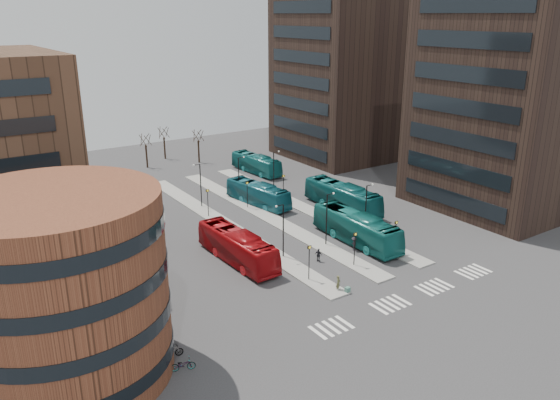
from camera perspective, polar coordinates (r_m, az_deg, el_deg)
ground at (r=50.66m, az=15.53°, el=-11.98°), size 160.00×160.00×0.00m
island_left at (r=69.51m, az=-5.68°, el=-2.59°), size 2.50×45.00×0.15m
island_mid at (r=72.34m, az=-1.51°, el=-1.63°), size 2.50×45.00×0.15m
island_right at (r=75.54m, az=2.32°, el=-0.74°), size 2.50×45.00×0.15m
suitcase at (r=53.38m, az=7.07°, el=-9.33°), size 0.52×0.43×0.60m
red_bus at (r=58.98m, az=-4.49°, el=-4.86°), size 3.31×12.50×3.46m
teal_bus_a at (r=64.15m, az=7.99°, el=-2.91°), size 3.23×12.96×3.60m
teal_bus_b at (r=76.36m, az=-2.32°, el=0.67°), size 4.25×11.54×3.14m
teal_bus_c at (r=74.69m, az=6.54°, el=0.33°), size 3.28×13.07×3.63m
teal_bus_d at (r=91.87m, az=-2.50°, el=3.81°), size 3.39×11.32×3.11m
traveller at (r=53.50m, az=6.11°, el=-8.63°), size 0.69×0.62×1.59m
commuter_a at (r=59.64m, az=-2.84°, el=-5.41°), size 1.08×0.97×1.81m
commuter_b at (r=59.25m, az=4.06°, el=-5.76°), size 0.70×0.95×1.50m
commuter_c at (r=62.30m, az=7.71°, el=-4.56°), size 1.04×1.21×1.63m
bicycle_near at (r=43.31m, az=-10.11°, el=-16.57°), size 1.98×1.25×0.98m
bicycle_mid at (r=44.78m, az=-11.18°, el=-15.28°), size 1.80×0.74×1.05m
bicycle_far at (r=46.55m, az=-12.30°, el=-13.97°), size 1.90×0.76×0.98m
crosswalk_stripes at (r=54.06m, az=13.53°, el=-9.72°), size 22.35×2.40×0.01m
round_building at (r=41.95m, az=-21.98°, el=-8.65°), size 15.16×15.16×14.00m
tower_near at (r=79.87m, az=23.02°, el=9.92°), size 20.12×20.00×30.00m
tower_far at (r=102.32m, az=6.73°, el=12.91°), size 20.12×20.00×30.00m
sign_poles at (r=65.88m, az=1.47°, el=-1.56°), size 12.45×22.12×3.65m
lamp_posts at (r=69.93m, az=-0.21°, el=0.69°), size 14.04×20.24×6.12m
bare_trees at (r=99.78m, az=-11.43°, el=5.35°), size 10.97×8.14×5.90m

